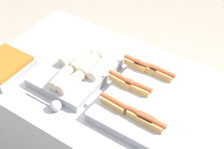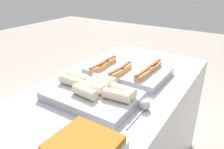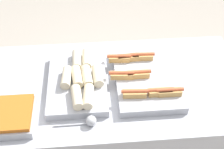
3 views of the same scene
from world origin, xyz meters
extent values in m
cube|color=#A8AAB2|center=(0.00, 0.00, 0.45)|extent=(1.57, 0.85, 0.91)
cube|color=#A8AAB2|center=(0.17, 0.00, 0.93)|extent=(0.38, 0.54, 0.05)
cube|color=tan|center=(0.02, 0.15, 0.97)|extent=(0.13, 0.05, 0.04)
cylinder|color=#C15633|center=(0.02, 0.15, 0.99)|extent=(0.15, 0.03, 0.02)
cube|color=tan|center=(0.22, -0.15, 0.97)|extent=(0.13, 0.04, 0.04)
cylinder|color=#C15633|center=(0.22, -0.15, 0.99)|extent=(0.15, 0.02, 0.02)
cube|color=tan|center=(0.07, -0.15, 0.97)|extent=(0.13, 0.05, 0.04)
cylinder|color=#C15633|center=(0.07, -0.15, 0.99)|extent=(0.15, 0.03, 0.02)
cube|color=tan|center=(0.12, 0.00, 0.97)|extent=(0.13, 0.05, 0.04)
cylinder|color=#C15633|center=(0.12, 0.00, 0.99)|extent=(0.15, 0.02, 0.02)
cube|color=tan|center=(0.07, 0.16, 0.97)|extent=(0.13, 0.05, 0.04)
cylinder|color=#C15633|center=(0.07, 0.16, 0.99)|extent=(0.15, 0.03, 0.02)
cube|color=tan|center=(0.17, 0.16, 0.97)|extent=(0.13, 0.05, 0.04)
cylinder|color=#C15633|center=(0.17, 0.16, 0.99)|extent=(0.15, 0.03, 0.02)
cube|color=tan|center=(0.02, 0.00, 0.97)|extent=(0.13, 0.05, 0.04)
cylinder|color=#C15633|center=(0.02, 0.00, 0.99)|extent=(0.15, 0.03, 0.02)
cube|color=tan|center=(0.27, -0.16, 0.97)|extent=(0.13, 0.05, 0.04)
cylinder|color=#C15633|center=(0.27, -0.16, 0.99)|extent=(0.15, 0.02, 0.02)
cube|color=#A8AAB2|center=(-0.25, 0.00, 0.93)|extent=(0.35, 0.52, 0.05)
cylinder|color=beige|center=(-0.13, 0.00, 0.98)|extent=(0.07, 0.15, 0.06)
cylinder|color=beige|center=(-0.18, -0.16, 0.98)|extent=(0.07, 0.15, 0.06)
cylinder|color=beige|center=(-0.19, 0.16, 0.98)|extent=(0.06, 0.15, 0.06)
cylinder|color=beige|center=(-0.31, 0.00, 0.98)|extent=(0.07, 0.15, 0.06)
cylinder|color=beige|center=(-0.25, -0.16, 0.98)|extent=(0.07, 0.16, 0.06)
cylinder|color=beige|center=(-0.25, 0.16, 0.98)|extent=(0.06, 0.15, 0.06)
cylinder|color=beige|center=(-0.19, 0.00, 0.98)|extent=(0.07, 0.15, 0.06)
cylinder|color=beige|center=(-0.25, 0.00, 0.98)|extent=(0.07, 0.16, 0.06)
cube|color=#B7601E|center=(-0.60, -0.23, 0.97)|extent=(0.23, 0.24, 0.02)
cylinder|color=#B2B5BA|center=(-0.28, -0.29, 0.91)|extent=(0.20, 0.01, 0.01)
sphere|color=#B2B5BA|center=(-0.18, -0.29, 0.94)|extent=(0.06, 0.06, 0.06)
camera|label=1|loc=(0.61, -0.99, 2.09)|focal=50.00mm
camera|label=2|loc=(-1.09, -0.68, 1.55)|focal=35.00mm
camera|label=3|loc=(-0.15, -1.34, 2.25)|focal=50.00mm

